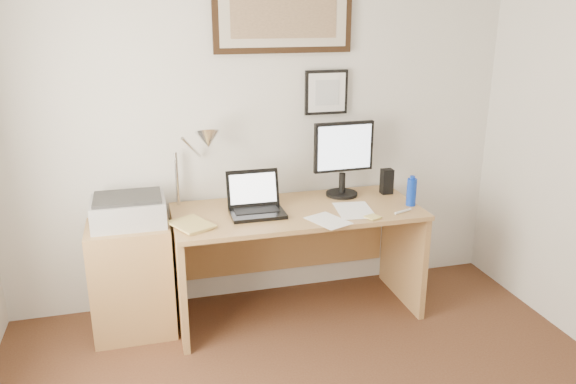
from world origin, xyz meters
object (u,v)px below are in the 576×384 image
object	(u,v)px
side_cabinet	(132,279)
desk	(294,238)
book	(177,229)
water_bottle	(411,192)
laptop	(256,204)
lcd_monitor	(343,155)
printer	(129,210)

from	to	relation	value
side_cabinet	desk	size ratio (longest dim) A/B	0.46
desk	book	bearing A→B (deg)	-162.05
water_bottle	laptop	distance (m)	1.03
desk	side_cabinet	bearing A→B (deg)	-178.11
desk	laptop	xyz separation A→B (m)	(-0.27, -0.08, 0.29)
water_bottle	desk	world-z (taller)	water_bottle
water_bottle	desk	size ratio (longest dim) A/B	0.11
laptop	lcd_monitor	distance (m)	0.72
lcd_monitor	book	bearing A→B (deg)	-162.87
side_cabinet	lcd_monitor	distance (m)	1.61
laptop	desk	bearing A→B (deg)	16.10
side_cabinet	water_bottle	size ratio (longest dim) A/B	3.99
side_cabinet	printer	size ratio (longest dim) A/B	1.66
book	desk	world-z (taller)	book
laptop	lcd_monitor	bearing A→B (deg)	15.71
desk	laptop	distance (m)	0.41
laptop	printer	world-z (taller)	laptop
lcd_monitor	water_bottle	bearing A→B (deg)	-39.59
desk	laptop	bearing A→B (deg)	-163.90
laptop	water_bottle	bearing A→B (deg)	-6.81
book	laptop	size ratio (longest dim) A/B	0.78
side_cabinet	printer	world-z (taller)	printer
side_cabinet	desk	distance (m)	1.08
printer	water_bottle	bearing A→B (deg)	-5.99
water_bottle	lcd_monitor	bearing A→B (deg)	140.41
water_bottle	book	distance (m)	1.54
book	lcd_monitor	xyz separation A→B (m)	(1.16, 0.36, 0.28)
water_bottle	side_cabinet	bearing A→B (deg)	174.79
side_cabinet	water_bottle	bearing A→B (deg)	-5.21
desk	lcd_monitor	size ratio (longest dim) A/B	3.08
side_cabinet	desk	bearing A→B (deg)	1.89
book	laptop	xyz separation A→B (m)	(0.51, 0.17, 0.05)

